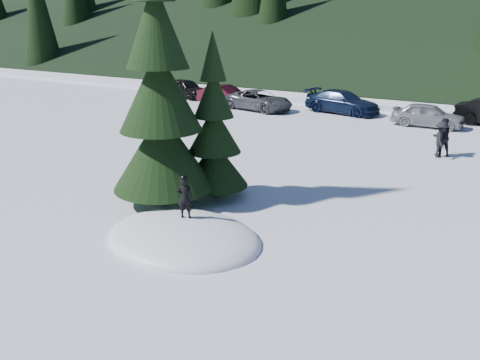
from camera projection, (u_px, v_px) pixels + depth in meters
The scene contains 12 objects.
ground at pixel (184, 239), 12.66m from camera, with size 200.00×200.00×0.00m, color white.
snow_mound at pixel (184, 239), 12.66m from camera, with size 4.48×3.52×0.96m, color white.
spruce_tall at pixel (160, 101), 14.16m from camera, with size 3.20×3.20×8.60m.
spruce_short at pixel (214, 135), 15.17m from camera, with size 2.20×2.20×5.37m.
child_skier at pixel (185, 198), 12.70m from camera, with size 0.42×0.28×1.16m, color black.
adult_0 at pixel (442, 137), 20.48m from camera, with size 0.81×0.63×1.66m, color black.
adult_2 at pixel (441, 140), 20.18m from camera, with size 1.02×0.59×1.58m, color black.
car_0 at pixel (186, 88), 36.51m from camera, with size 1.74×4.32×1.47m, color black.
car_1 at pixel (225, 96), 32.96m from camera, with size 1.50×4.30×1.42m, color #330911.
car_2 at pixel (259, 100), 31.33m from camera, with size 2.20×4.77×1.33m, color #45494C.
car_3 at pixel (342, 102), 30.23m from camera, with size 2.03×4.99×1.45m, color #0E1833.
car_4 at pixel (428, 115), 26.24m from camera, with size 1.58×3.92×1.33m, color gray.
Camera 1 is at (7.44, -8.90, 5.55)m, focal length 35.00 mm.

